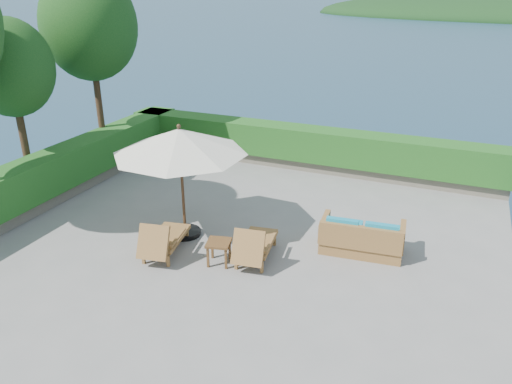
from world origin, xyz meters
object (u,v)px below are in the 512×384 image
at_px(wicker_loveseat, 361,239).
at_px(side_table, 219,245).
at_px(lounge_left, 163,239).
at_px(patio_umbrella, 180,143).
at_px(lounge_right, 254,244).

bearing_deg(wicker_loveseat, side_table, -154.01).
bearing_deg(lounge_left, patio_umbrella, 81.79).
distance_m(lounge_left, lounge_right, 2.03).
bearing_deg(lounge_right, wicker_loveseat, 22.65).
height_order(lounge_left, wicker_loveseat, lounge_left).
bearing_deg(wicker_loveseat, lounge_left, -161.18).
relative_size(patio_umbrella, wicker_loveseat, 2.14).
bearing_deg(patio_umbrella, side_table, -32.64).
bearing_deg(patio_umbrella, wicker_loveseat, 11.07).
distance_m(lounge_right, wicker_loveseat, 2.40).
relative_size(patio_umbrella, lounge_left, 2.38).
bearing_deg(side_table, lounge_right, 32.61).
xyz_separation_m(patio_umbrella, wicker_loveseat, (4.05, 0.79, -1.96)).
distance_m(lounge_right, side_table, 0.77).
distance_m(patio_umbrella, lounge_left, 2.17).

